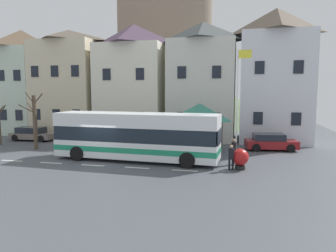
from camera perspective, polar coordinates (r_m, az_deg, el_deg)
ground_plane at (r=22.00m, az=-12.16°, el=-6.37°), size 40.00×60.00×0.07m
townhouse_00 at (r=40.02m, az=-24.58°, el=7.26°), size 5.68×6.96×11.53m
townhouse_01 at (r=36.11m, az=-17.20°, el=7.43°), size 6.66×5.83×11.18m
townhouse_02 at (r=33.41m, az=-6.11°, el=8.06°), size 6.65×6.42×11.51m
townhouse_03 at (r=31.38m, az=6.23°, el=7.99°), size 6.23×5.53×11.32m
townhouse_04 at (r=31.63m, az=18.68°, el=8.57°), size 6.23×6.11×12.30m
hilltop_castle at (r=49.26m, az=-0.94°, el=9.14°), size 32.12×32.12×22.68m
transit_bus at (r=21.74m, az=-5.75°, el=-1.93°), size 11.47×3.14×3.25m
bus_shelter at (r=24.84m, az=5.71°, el=2.44°), size 3.60×3.60×3.79m
parked_car_00 at (r=26.83m, az=17.95°, el=-2.76°), size 4.21×2.29×1.32m
parked_car_01 at (r=33.09m, az=-23.22°, el=-1.31°), size 4.19×1.90×1.28m
parked_car_02 at (r=28.60m, az=-10.73°, el=-1.96°), size 4.40×2.32×1.36m
pedestrian_00 at (r=23.36m, az=5.87°, el=-3.24°), size 0.34×0.34×1.57m
pedestrian_01 at (r=20.93m, az=11.76°, el=-4.32°), size 0.33×0.37×1.70m
pedestrian_02 at (r=19.44m, az=11.32°, el=-5.25°), size 0.34×0.34×1.55m
public_bench at (r=27.05m, az=1.28°, el=-2.75°), size 1.59×0.48×0.87m
flagpole at (r=22.67m, az=12.54°, el=5.25°), size 0.95×0.10×7.62m
harbour_buoy at (r=19.79m, az=12.88°, el=-5.62°), size 1.03×1.03×1.28m
bare_tree_00 at (r=27.97m, az=-22.87°, el=0.88°), size 2.17×1.71×4.66m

